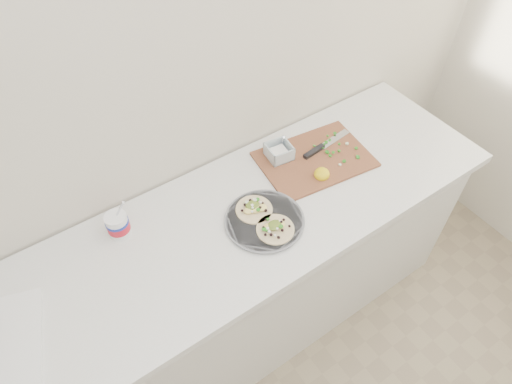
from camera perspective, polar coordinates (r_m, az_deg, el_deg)
counter at (r=2.10m, az=-4.81°, el=-12.14°), size 2.44×0.66×0.90m
taco_plate at (r=1.73m, az=1.06°, el=-3.41°), size 0.31×0.31×0.04m
tub at (r=1.74m, az=-16.87°, el=-3.65°), size 0.08×0.08×0.19m
cutboard at (r=1.97m, az=7.00°, el=4.46°), size 0.50×0.38×0.07m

